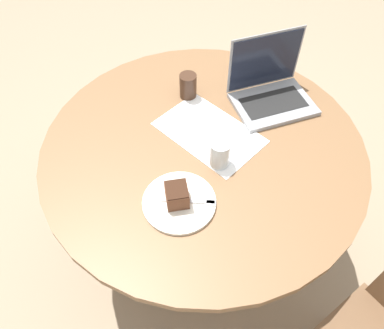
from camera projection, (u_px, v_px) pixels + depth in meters
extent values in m
plane|color=gray|center=(200.00, 238.00, 1.89)|extent=(12.00, 12.00, 0.00)
cylinder|color=brown|center=(200.00, 237.00, 1.88)|extent=(0.49, 0.49, 0.02)
cylinder|color=brown|center=(201.00, 200.00, 1.61)|extent=(0.14, 0.14, 0.66)
cylinder|color=brown|center=(203.00, 147.00, 1.34)|extent=(1.15, 1.15, 0.03)
cube|color=brown|center=(344.00, 311.00, 1.45)|extent=(0.04, 0.04, 0.43)
cube|color=white|center=(209.00, 132.00, 1.36)|extent=(0.43, 0.35, 0.00)
cylinder|color=silver|center=(179.00, 202.00, 1.17)|extent=(0.23, 0.23, 0.01)
cube|color=brown|center=(177.00, 195.00, 1.14)|extent=(0.09, 0.09, 0.06)
cube|color=#351E13|center=(177.00, 189.00, 1.12)|extent=(0.09, 0.08, 0.00)
cube|color=silver|center=(187.00, 201.00, 1.16)|extent=(0.09, 0.15, 0.00)
cube|color=silver|center=(211.00, 202.00, 1.16)|extent=(0.04, 0.04, 0.00)
cylinder|color=#3D2619|center=(188.00, 86.00, 1.45)|extent=(0.07, 0.07, 0.10)
cylinder|color=silver|center=(220.00, 154.00, 1.23)|extent=(0.07, 0.07, 0.10)
cube|color=gray|center=(273.00, 104.00, 1.45)|extent=(0.25, 0.32, 0.02)
cube|color=black|center=(273.00, 102.00, 1.44)|extent=(0.15, 0.25, 0.00)
cube|color=gray|center=(265.00, 60.00, 1.41)|extent=(0.04, 0.29, 0.23)
cube|color=black|center=(265.00, 61.00, 1.41)|extent=(0.03, 0.28, 0.21)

